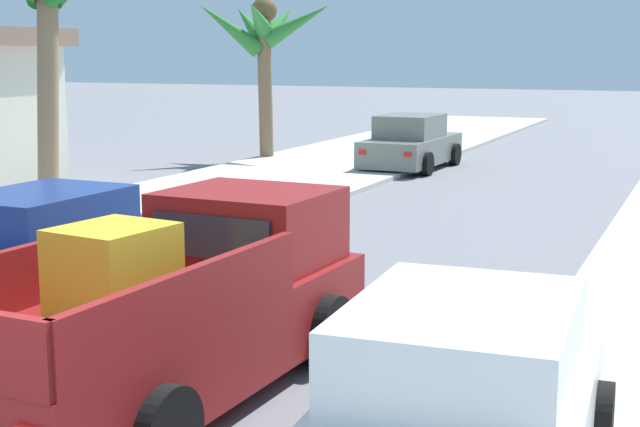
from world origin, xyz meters
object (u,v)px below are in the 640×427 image
car_right_near (47,254)px  car_left_mid (411,144)px  palm_tree_right_fore (263,34)px  car_left_near (458,417)px  pickup_truck (176,312)px

car_right_near → car_left_mid: size_ratio=1.00×
car_right_near → palm_tree_right_fore: palm_tree_right_fore is taller
car_left_near → pickup_truck: bearing=158.5°
car_left_mid → car_left_near: bearing=-71.1°
car_left_mid → palm_tree_right_fore: (-4.71, 0.13, 3.09)m
car_left_near → palm_tree_right_fore: 22.18m
pickup_truck → palm_tree_right_fore: 19.66m
pickup_truck → car_left_mid: pickup_truck is taller
palm_tree_right_fore → car_left_near: bearing=-59.5°
car_left_near → palm_tree_right_fore: bearing=120.5°
car_left_mid → car_right_near: bearing=-89.3°
car_left_mid → palm_tree_right_fore: bearing=178.5°
car_right_near → car_left_mid: same height
pickup_truck → car_left_mid: bearing=100.7°
car_left_near → car_right_near: same height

